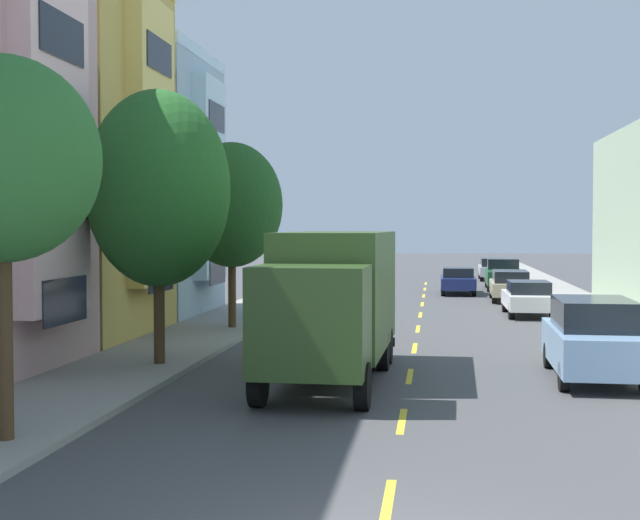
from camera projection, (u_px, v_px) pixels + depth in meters
name	position (u px, v px, depth m)	size (l,w,h in m)	color
ground_plane	(422.00, 308.00, 39.41)	(160.00, 160.00, 0.00)	#424244
sidewalk_left	(256.00, 309.00, 38.34)	(3.20, 120.00, 0.14)	gray
sidewalk_right	(594.00, 313.00, 36.51)	(3.20, 120.00, 0.14)	gray
lane_centerline_dashes	(419.00, 321.00, 33.96)	(0.14, 47.20, 0.01)	yellow
townhouse_fourth_powder_blue	(51.00, 189.00, 36.59)	(13.72, 7.22, 10.74)	#9EB7CC
street_tree_nearest	(3.00, 160.00, 14.44)	(3.19, 3.19, 6.31)	#47331E
street_tree_second	(158.00, 189.00, 22.55)	(3.66, 3.66, 6.98)	#47331E
street_tree_third	(232.00, 205.00, 30.67)	(3.53, 3.53, 6.42)	#47331E
delivery_box_truck	(333.00, 297.00, 21.07)	(2.59, 8.20, 3.51)	#2D471E
parked_hatchback_teal	(307.00, 300.00, 34.58)	(1.80, 4.03, 1.50)	#195B60
parked_pickup_charcoal	(331.00, 286.00, 41.54)	(2.05, 5.32, 1.73)	#333338
parked_sedan_white	(528.00, 298.00, 36.01)	(1.83, 4.51, 1.43)	silver
parked_wagon_champagne	(510.00, 285.00, 43.08)	(1.94, 4.74, 1.50)	tan
parked_pickup_orange	(363.00, 266.00, 62.08)	(2.14, 5.35, 1.73)	orange
parked_pickup_forest	(504.00, 275.00, 50.95)	(2.12, 5.34, 1.73)	#194C28
parked_wagon_silver	(493.00, 268.00, 59.75)	(1.90, 4.73, 1.50)	#B2B5BA
parked_suv_sky	(594.00, 338.00, 21.04)	(2.05, 4.84, 1.93)	#7A9EC6
moving_navy_sedan	(458.00, 280.00, 47.56)	(1.80, 4.50, 1.43)	navy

